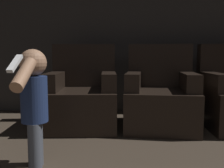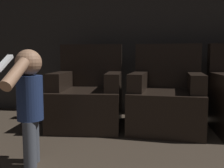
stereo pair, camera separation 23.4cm
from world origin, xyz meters
name	(u,v)px [view 1 (the left image)]	position (x,y,z in m)	size (l,w,h in m)	color
wall_back	(127,25)	(0.00, 4.50, 1.30)	(8.40, 0.05, 2.60)	#33302D
armchair_left	(82,98)	(-0.55, 3.68, 0.34)	(0.85, 0.91, 0.99)	black
armchair_middle	(160,98)	(0.39, 3.68, 0.34)	(0.87, 0.94, 0.99)	black
person_toddler	(34,99)	(-0.71, 2.49, 0.52)	(0.19, 0.60, 0.88)	#474C56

